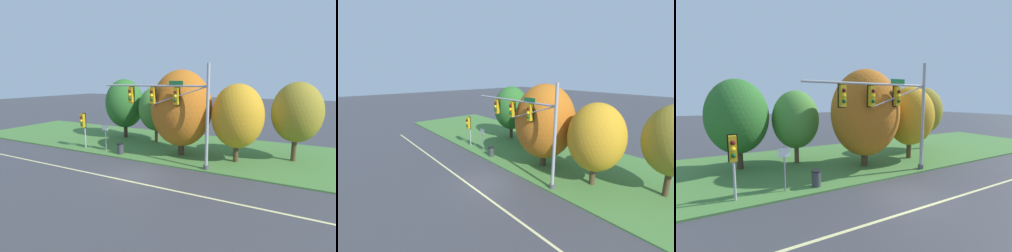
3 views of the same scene
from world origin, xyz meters
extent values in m
plane|color=#3D3D42|center=(0.00, 0.00, 0.00)|extent=(160.00, 160.00, 0.00)
cube|color=beige|center=(0.00, -1.20, 0.00)|extent=(36.00, 0.16, 0.01)
cube|color=#477A38|center=(0.00, 8.25, 0.05)|extent=(48.00, 11.50, 0.10)
cylinder|color=#9EA0A5|center=(3.97, 2.96, 3.78)|extent=(0.22, 0.22, 7.36)
cylinder|color=#4C4C51|center=(3.97, 2.96, 0.25)|extent=(0.40, 0.40, 0.30)
cylinder|color=#9EA0A5|center=(-0.37, 2.96, 5.93)|extent=(8.68, 0.14, 0.14)
cylinder|color=#9EA0A5|center=(1.80, 2.96, 5.23)|extent=(4.37, 0.08, 1.48)
cube|color=gold|center=(1.60, 2.96, 5.20)|extent=(0.34, 0.28, 1.22)
cube|color=black|center=(1.60, 3.12, 5.20)|extent=(0.46, 0.04, 1.34)
sphere|color=#4C0C0C|center=(1.60, 2.78, 5.50)|extent=(0.22, 0.22, 0.22)
sphere|color=yellow|center=(1.60, 2.78, 5.20)|extent=(0.22, 0.22, 0.22)
sphere|color=#0C4219|center=(1.60, 2.78, 4.90)|extent=(0.22, 0.22, 0.22)
cube|color=gold|center=(-0.37, 2.96, 5.20)|extent=(0.34, 0.28, 1.22)
cube|color=black|center=(-0.37, 3.12, 5.20)|extent=(0.46, 0.04, 1.34)
sphere|color=#4C0C0C|center=(-0.37, 2.78, 5.50)|extent=(0.22, 0.22, 0.22)
sphere|color=yellow|center=(-0.37, 2.78, 5.20)|extent=(0.22, 0.22, 0.22)
sphere|color=#0C4219|center=(-0.37, 2.78, 4.90)|extent=(0.22, 0.22, 0.22)
cube|color=gold|center=(-2.34, 2.96, 5.20)|extent=(0.34, 0.28, 1.22)
cube|color=black|center=(-2.34, 3.12, 5.20)|extent=(0.46, 0.04, 1.34)
sphere|color=#4C0C0C|center=(-2.34, 2.78, 5.50)|extent=(0.22, 0.22, 0.22)
sphere|color=yellow|center=(-2.34, 2.78, 5.20)|extent=(0.22, 0.22, 0.22)
sphere|color=#0C4219|center=(-2.34, 2.78, 4.90)|extent=(0.22, 0.22, 0.22)
cube|color=#196B33|center=(1.60, 2.91, 6.15)|extent=(1.10, 0.04, 0.28)
cylinder|color=#9EA0A5|center=(-7.97, 3.51, 1.68)|extent=(0.12, 0.12, 3.16)
cube|color=gold|center=(-7.97, 3.31, 2.70)|extent=(0.34, 0.28, 1.22)
cube|color=black|center=(-7.97, 3.47, 2.70)|extent=(0.46, 0.04, 1.34)
sphere|color=#4C0C0C|center=(-7.97, 3.13, 3.00)|extent=(0.22, 0.22, 0.22)
sphere|color=yellow|center=(-7.97, 3.13, 2.70)|extent=(0.22, 0.22, 0.22)
sphere|color=#0C4219|center=(-7.97, 3.13, 2.40)|extent=(0.22, 0.22, 0.22)
cylinder|color=slate|center=(-5.55, 3.52, 1.30)|extent=(0.08, 0.08, 2.41)
cube|color=white|center=(-5.55, 3.49, 2.22)|extent=(0.63, 0.03, 0.48)
cylinder|color=#423021|center=(-7.43, 9.04, 1.39)|extent=(0.42, 0.42, 2.58)
ellipsoid|color=#2D6B28|center=(-7.43, 9.04, 3.83)|extent=(4.17, 4.17, 5.21)
cylinder|color=brown|center=(-3.38, 8.79, 1.30)|extent=(0.36, 0.36, 2.40)
ellipsoid|color=#478433|center=(-3.38, 8.79, 3.48)|extent=(3.57, 3.57, 4.47)
cylinder|color=#423021|center=(0.86, 5.54, 1.38)|extent=(0.50, 0.50, 2.55)
ellipsoid|color=#B76019|center=(0.86, 5.54, 4.04)|extent=(5.04, 5.04, 6.30)
cylinder|color=#4C3823|center=(5.43, 5.68, 1.34)|extent=(0.39, 0.39, 2.49)
ellipsoid|color=#C68C1E|center=(5.43, 5.68, 3.66)|extent=(3.90, 3.90, 4.88)
cylinder|color=#4C3823|center=(9.40, 7.94, 1.50)|extent=(0.37, 0.37, 2.81)
cylinder|color=#38383D|center=(-3.83, 3.34, 0.53)|extent=(0.52, 0.52, 0.85)
cylinder|color=black|center=(-3.83, 3.34, 0.99)|extent=(0.56, 0.56, 0.08)
camera|label=1|loc=(9.66, -14.12, 6.36)|focal=28.00mm
camera|label=2|loc=(12.97, -8.74, 8.10)|focal=24.00mm
camera|label=3|loc=(-8.23, -8.23, 4.94)|focal=24.00mm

